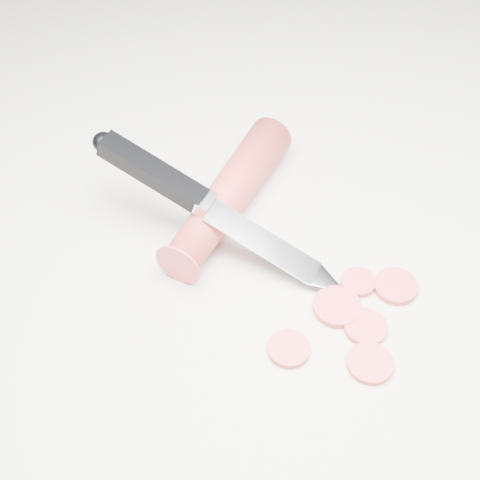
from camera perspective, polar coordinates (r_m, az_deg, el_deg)
ground at (r=0.59m, az=6.87°, el=-3.00°), size 2.40×2.40×0.00m
carrot at (r=0.62m, az=-0.93°, el=3.91°), size 0.18×0.13×0.04m
carrot_slice_0 at (r=0.59m, az=13.14°, el=-3.86°), size 0.04×0.04×0.01m
carrot_slice_1 at (r=0.54m, az=11.05°, el=-10.28°), size 0.04×0.04×0.01m
carrot_slice_2 at (r=0.57m, az=8.28°, el=-5.66°), size 0.04×0.04×0.01m
carrot_slice_3 at (r=0.56m, az=10.67°, el=-7.32°), size 0.04×0.04×0.01m
carrot_slice_4 at (r=0.54m, az=4.18°, el=-9.24°), size 0.03×0.03×0.01m
carrot_slice_5 at (r=0.59m, az=10.04°, el=-3.56°), size 0.03×0.03×0.01m
kitchen_knife at (r=0.58m, az=-1.75°, el=2.57°), size 0.15×0.23×0.09m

